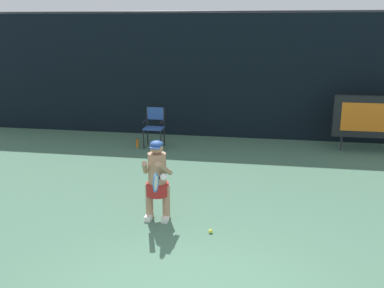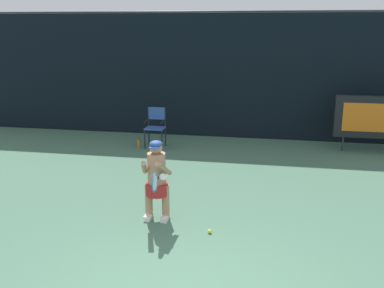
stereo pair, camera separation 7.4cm
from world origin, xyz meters
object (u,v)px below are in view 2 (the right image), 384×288
Objects in this scene: umpire_chair at (156,125)px; scoreboard at (378,117)px; tennis_racket at (155,182)px; tennis_ball_spare at (210,231)px; water_bottle at (139,143)px; tennis_player at (157,178)px.

scoreboard is at bearing 4.82° from umpire_chair.
umpire_chair is at bearing 119.01° from tennis_racket.
tennis_ball_spare is (-3.61, -5.46, -0.91)m from scoreboard.
scoreboard is 5.88m from umpire_chair.
scoreboard reaches higher than umpire_chair.
umpire_chair is 5.27m from tennis_racket.
tennis_racket is 1.20m from tennis_ball_spare.
umpire_chair is 4.08× the size of water_bottle.
tennis_racket is at bearing -69.62° from water_bottle.
tennis_player reaches higher than umpire_chair.
tennis_player is (-4.59, -5.08, -0.19)m from scoreboard.
umpire_chair is 5.48m from tennis_ball_spare.
umpire_chair is at bearing -175.18° from scoreboard.
umpire_chair is 4.75m from tennis_player.
scoreboard is at bearing 56.49° from tennis_ball_spare.
tennis_racket is at bearing -74.88° from umpire_chair.
umpire_chair is 0.77× the size of tennis_player.
scoreboard is 6.38m from water_bottle.
water_bottle is 4.74m from tennis_player.
tennis_player is 0.52m from tennis_racket.
tennis_player is 20.73× the size of tennis_ball_spare.
tennis_player reaches higher than tennis_ball_spare.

